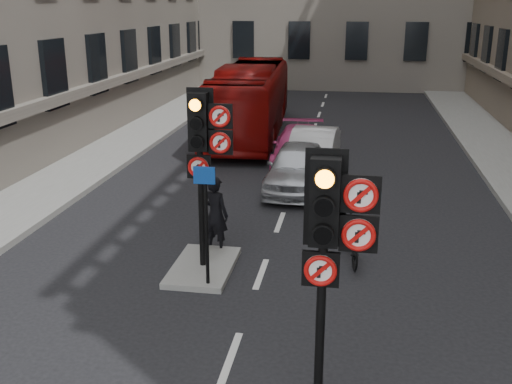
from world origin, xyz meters
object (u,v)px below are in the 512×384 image
(signal_far, at_px, (204,141))
(car_pink, at_px, (300,147))
(car_white, at_px, (313,150))
(signal_near, at_px, (331,231))
(bus_red, at_px, (250,100))
(motorcyclist, at_px, (216,214))
(car_silver, at_px, (297,167))
(info_sign, at_px, (206,209))
(motorcycle, at_px, (352,236))

(signal_far, height_order, car_pink, signal_far)
(car_white, distance_m, car_pink, 0.73)
(car_pink, bearing_deg, signal_near, -85.34)
(signal_near, xyz_separation_m, bus_red, (-3.99, 16.88, -1.16))
(motorcyclist, bearing_deg, bus_red, -62.31)
(car_silver, relative_size, info_sign, 1.71)
(bus_red, bearing_deg, signal_near, -79.77)
(car_pink, xyz_separation_m, info_sign, (-0.86, -9.32, 0.99))
(car_pink, distance_m, info_sign, 9.41)
(signal_near, height_order, motorcyclist, signal_near)
(signal_near, relative_size, signal_far, 1.00)
(motorcycle, bearing_deg, car_white, 92.70)
(bus_red, bearing_deg, car_pink, -63.72)
(signal_far, distance_m, car_pink, 8.82)
(car_silver, relative_size, bus_red, 0.39)
(signal_far, height_order, bus_red, signal_far)
(car_silver, xyz_separation_m, info_sign, (-1.04, -6.63, 0.94))
(car_white, bearing_deg, bus_red, 124.25)
(signal_near, height_order, car_white, signal_near)
(info_sign, bearing_deg, bus_red, 96.09)
(car_pink, bearing_deg, info_sign, -97.57)
(car_pink, distance_m, motorcycle, 7.72)
(motorcycle, relative_size, motorcyclist, 1.06)
(car_pink, height_order, motorcycle, car_pink)
(motorcycle, bearing_deg, bus_red, 101.63)
(car_silver, bearing_deg, motorcyclist, -102.52)
(motorcycle, distance_m, motorcyclist, 2.94)
(info_sign, bearing_deg, motorcyclist, 97.49)
(car_pink, distance_m, bus_red, 5.08)
(signal_near, distance_m, info_sign, 4.10)
(car_silver, bearing_deg, info_sign, -96.33)
(signal_near, distance_m, motorcyclist, 5.92)
(car_pink, bearing_deg, car_white, -51.25)
(signal_far, xyz_separation_m, bus_red, (-1.39, 12.88, -1.28))
(signal_near, bearing_deg, motorcycle, 86.79)
(car_pink, relative_size, bus_red, 0.42)
(car_pink, distance_m, motorcyclist, 7.59)
(car_white, height_order, motorcycle, car_white)
(signal_far, xyz_separation_m, motorcycle, (2.88, 1.01, -2.16))
(car_white, xyz_separation_m, bus_red, (-2.94, 4.92, 0.76))
(car_silver, xyz_separation_m, bus_red, (-2.64, 7.06, 0.75))
(car_pink, bearing_deg, motorcycle, -78.75)
(car_white, bearing_deg, info_sign, -95.23)
(info_sign, bearing_deg, signal_near, -53.76)
(signal_far, relative_size, bus_red, 0.35)
(bus_red, height_order, motorcycle, bus_red)
(car_pink, bearing_deg, signal_far, -99.49)
(signal_near, xyz_separation_m, info_sign, (-2.39, 3.19, -0.97))
(bus_red, distance_m, motorcycle, 12.65)
(signal_far, xyz_separation_m, motorcyclist, (-0.04, 1.01, -1.85))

